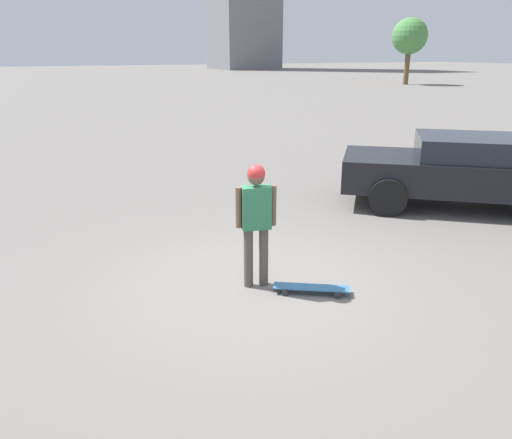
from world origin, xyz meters
The scene contains 5 objects.
ground_plane centered at (0.00, 0.00, 0.00)m, with size 220.00×220.00×0.00m, color slate.
person centered at (0.00, 0.00, 1.01)m, with size 0.28×0.52×1.64m.
skateboard centered at (-0.51, -0.54, 0.07)m, with size 0.68×0.93×0.09m.
car_parked_near centered at (1.47, -5.21, 0.76)m, with size 4.28×4.78×1.42m.
tree_distant centered at (32.35, -30.33, 4.20)m, with size 3.19×3.19×5.85m.
Camera 1 is at (-5.46, 2.53, 2.96)m, focal length 35.00 mm.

